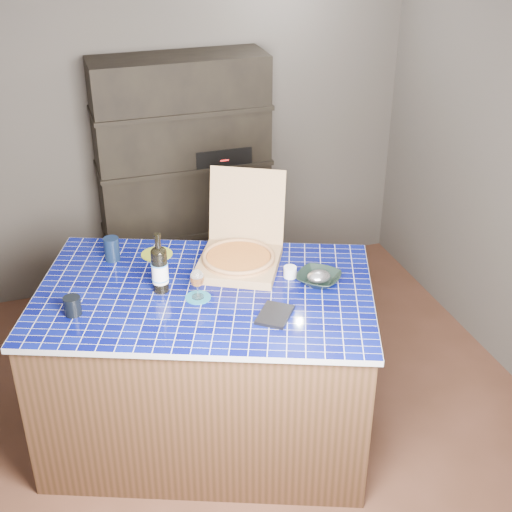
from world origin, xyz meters
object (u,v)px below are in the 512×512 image
object	(u,v)px
mead_bottle	(160,269)
wine_glass	(197,279)
kitchen_island	(207,364)
dvd_case	(275,315)
pizza_box	(240,255)
bowl	(319,279)

from	to	relation	value
mead_bottle	wine_glass	bearing A→B (deg)	-38.01
kitchen_island	wine_glass	world-z (taller)	wine_glass
mead_bottle	dvd_case	world-z (taller)	mead_bottle
mead_bottle	dvd_case	bearing A→B (deg)	-39.90
pizza_box	bowl	world-z (taller)	pizza_box
wine_glass	bowl	bearing A→B (deg)	-4.42
pizza_box	kitchen_island	bearing A→B (deg)	-113.81
wine_glass	dvd_case	xyz separation A→B (m)	(0.32, -0.28, -0.11)
wine_glass	bowl	world-z (taller)	wine_glass
kitchen_island	wine_glass	size ratio (longest dim) A/B	12.56
kitchen_island	bowl	distance (m)	0.79
dvd_case	bowl	xyz separation A→B (m)	(0.32, 0.23, 0.02)
bowl	kitchen_island	bearing A→B (deg)	169.55
pizza_box	mead_bottle	size ratio (longest dim) A/B	1.99
mead_bottle	dvd_case	size ratio (longest dim) A/B	1.61
kitchen_island	bowl	bearing A→B (deg)	10.35
mead_bottle	bowl	size ratio (longest dim) A/B	1.48
dvd_case	bowl	distance (m)	0.40
kitchen_island	wine_glass	distance (m)	0.60
mead_bottle	wine_glass	xyz separation A→B (m)	(0.17, -0.13, -0.01)
kitchen_island	pizza_box	distance (m)	0.64
mead_bottle	wine_glass	distance (m)	0.21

